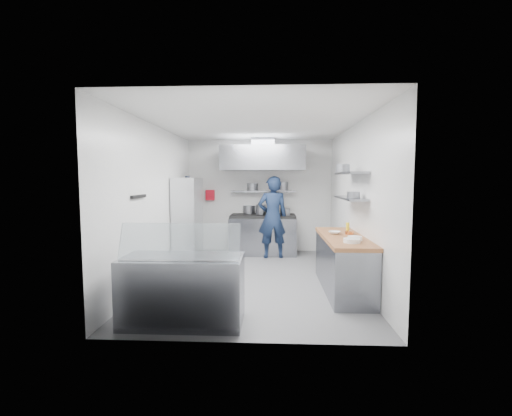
{
  "coord_description": "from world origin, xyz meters",
  "views": [
    {
      "loc": [
        0.32,
        -6.16,
        1.82
      ],
      "look_at": [
        0.0,
        0.6,
        1.25
      ],
      "focal_mm": 24.0,
      "sensor_mm": 36.0,
      "label": 1
    }
  ],
  "objects_px": {
    "wire_rack": "(188,220)",
    "gas_range": "(263,235)",
    "display_case": "(183,290)",
    "chef": "(273,217)"
  },
  "relations": [
    {
      "from": "gas_range",
      "to": "chef",
      "type": "xyz_separation_m",
      "value": [
        0.24,
        -0.39,
        0.5
      ]
    },
    {
      "from": "chef",
      "to": "display_case",
      "type": "bearing_deg",
      "value": 63.41
    },
    {
      "from": "gas_range",
      "to": "wire_rack",
      "type": "relative_size",
      "value": 0.86
    },
    {
      "from": "wire_rack",
      "to": "gas_range",
      "type": "bearing_deg",
      "value": 28.43
    },
    {
      "from": "wire_rack",
      "to": "display_case",
      "type": "xyz_separation_m",
      "value": [
        0.73,
        -3.22,
        -0.5
      ]
    },
    {
      "from": "chef",
      "to": "gas_range",
      "type": "bearing_deg",
      "value": -68.69
    },
    {
      "from": "gas_range",
      "to": "chef",
      "type": "height_order",
      "value": "chef"
    },
    {
      "from": "gas_range",
      "to": "wire_rack",
      "type": "height_order",
      "value": "wire_rack"
    },
    {
      "from": "wire_rack",
      "to": "display_case",
      "type": "distance_m",
      "value": 3.34
    },
    {
      "from": "chef",
      "to": "display_case",
      "type": "height_order",
      "value": "chef"
    }
  ]
}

